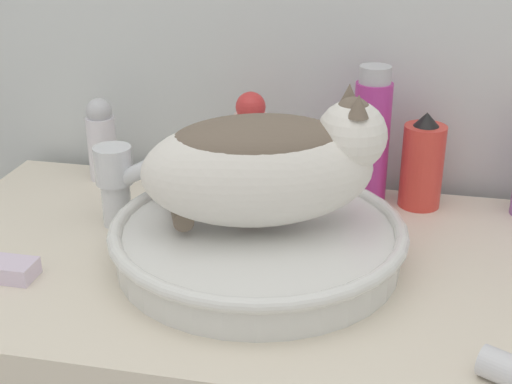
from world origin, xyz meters
TOP-DOWN VIEW (x-y plane):
  - sink_basin at (0.03, 0.27)m, footprint 0.41×0.41m
  - cat at (0.04, 0.27)m, footprint 0.34×0.24m
  - faucet at (-0.20, 0.34)m, footprint 0.13×0.07m
  - deodorant_stick at (-0.30, 0.51)m, footprint 0.05×0.05m
  - lotion_bottle_white at (-0.03, 0.51)m, footprint 0.05×0.05m
  - shampoo_bottle_tall at (0.16, 0.51)m, footprint 0.06×0.06m
  - spray_bottle_trigger at (0.25, 0.51)m, footprint 0.07×0.07m
  - soap_bar at (-0.28, 0.16)m, footprint 0.06×0.04m

SIDE VIEW (x-z plane):
  - soap_bar at x=-0.28m, z-range 0.82..0.84m
  - sink_basin at x=0.03m, z-range 0.82..0.88m
  - spray_bottle_trigger at x=0.25m, z-range 0.81..0.97m
  - deodorant_stick at x=-0.30m, z-range 0.82..0.96m
  - faucet at x=-0.20m, z-range 0.82..0.96m
  - lotion_bottle_white at x=-0.03m, z-range 0.82..0.99m
  - shampoo_bottle_tall at x=0.16m, z-range 0.81..1.04m
  - cat at x=0.04m, z-range 0.87..1.05m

